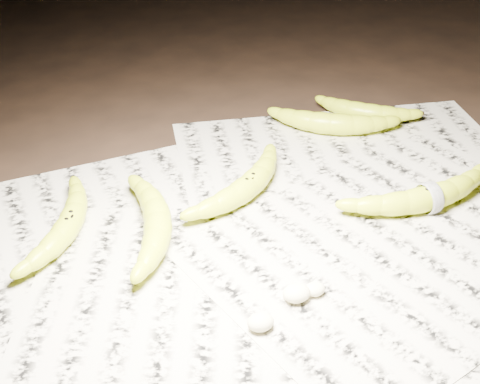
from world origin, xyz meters
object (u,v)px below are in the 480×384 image
object	(u,v)px
banana_left_b	(158,220)
banana_taped	(429,196)
banana_upper_b	(365,110)
banana_center	(249,184)
banana_left_a	(68,223)
banana_upper_a	(332,122)

from	to	relation	value
banana_left_b	banana_taped	world-z (taller)	same
banana_upper_b	banana_center	bearing A→B (deg)	-110.92
banana_left_a	banana_upper_b	distance (m)	0.58
banana_left_b	banana_left_a	bearing A→B (deg)	83.07
banana_taped	banana_upper_a	bearing A→B (deg)	93.56
banana_taped	banana_upper_a	xyz separation A→B (m)	(-0.03, 0.26, -0.00)
banana_left_b	banana_upper_b	size ratio (longest dim) A/B	1.24
banana_left_a	banana_upper_b	world-z (taller)	banana_left_a
banana_left_a	banana_center	size ratio (longest dim) A/B	0.96
banana_upper_a	banana_upper_b	distance (m)	0.08
banana_upper_a	banana_upper_b	xyz separation A→B (m)	(0.08, 0.02, -0.00)
banana_left_a	banana_upper_a	xyz separation A→B (m)	(0.48, 0.15, 0.00)
banana_taped	banana_upper_b	bearing A→B (deg)	77.09
banana_left_b	banana_center	distance (m)	0.16
banana_left_a	banana_upper_b	bearing A→B (deg)	-45.61
banana_left_a	banana_center	distance (m)	0.27
banana_taped	banana_center	bearing A→B (deg)	149.96
banana_center	banana_upper_b	distance (m)	0.33
banana_left_b	banana_taped	xyz separation A→B (m)	(0.39, -0.07, -0.00)
banana_left_b	banana_upper_a	xyz separation A→B (m)	(0.36, 0.19, -0.00)
banana_taped	banana_upper_b	distance (m)	0.29
banana_left_b	banana_upper_a	size ratio (longest dim) A/B	1.03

